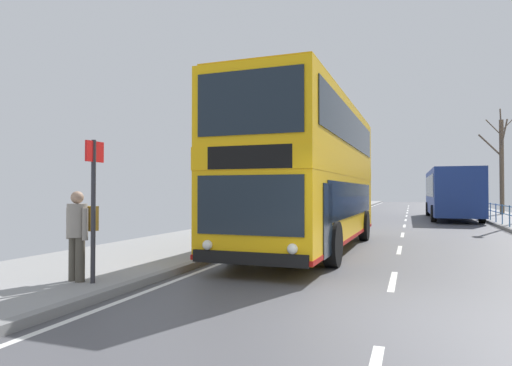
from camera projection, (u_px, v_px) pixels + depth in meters
name	position (u px, v px, depth m)	size (l,w,h in m)	color
ground	(332.00, 310.00, 6.27)	(15.80, 140.00, 0.20)	#4E4E53
double_decker_bus_main	(310.00, 173.00, 13.10)	(2.78, 10.21, 4.31)	#F4B20F
background_bus_far_lane	(451.00, 192.00, 27.82)	(2.80, 10.74, 3.03)	navy
pedestrian_with_backpack	(79.00, 229.00, 7.81)	(0.55, 0.57, 1.58)	#4C473D
bus_stop_sign_near	(94.00, 194.00, 7.65)	(0.08, 0.44, 2.47)	#2D2D33
bare_tree_far_01	(501.00, 162.00, 30.99)	(2.97, 2.27, 7.46)	brown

